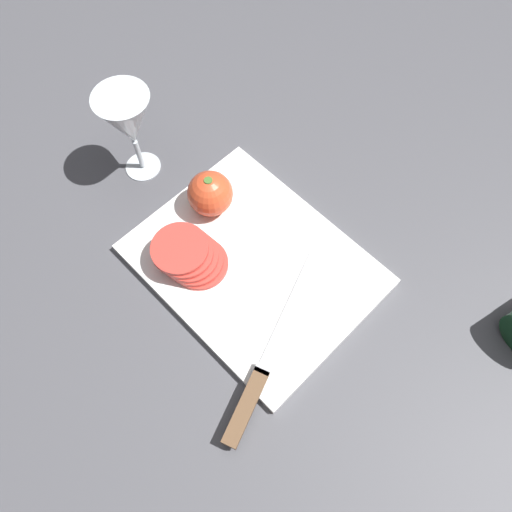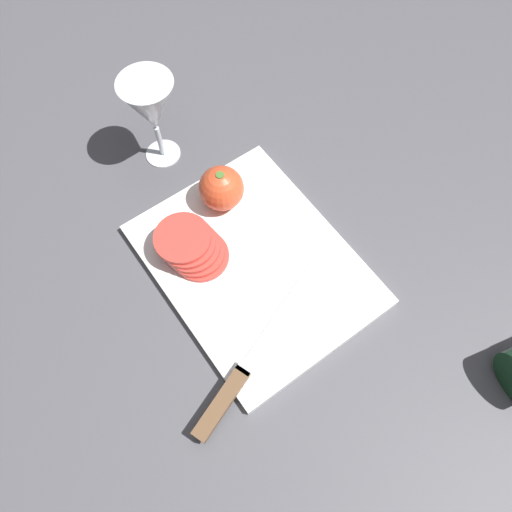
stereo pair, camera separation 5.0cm
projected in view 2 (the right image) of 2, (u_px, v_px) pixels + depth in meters
ground_plane at (259, 263)px, 0.79m from camera, size 3.00×3.00×0.00m
cutting_board at (256, 266)px, 0.78m from camera, size 0.36×0.28×0.01m
wine_glass at (151, 109)px, 0.78m from camera, size 0.09×0.09×0.17m
whole_tomato at (221, 188)px, 0.79m from camera, size 0.07×0.07×0.07m
knife at (234, 384)px, 0.68m from camera, size 0.13×0.30×0.01m
tomato_slice_stack_near at (192, 247)px, 0.76m from camera, size 0.11×0.10×0.04m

